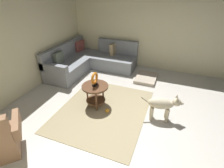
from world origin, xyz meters
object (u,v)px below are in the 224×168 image
torus_sculpture (95,79)px  sectional_couch (89,61)px  side_table (95,90)px  dog (163,105)px  dog_bed_mat (146,78)px  dog_toy_ball (107,110)px

torus_sculpture → sectional_couch: bearing=32.0°
side_table → dog: bearing=-88.0°
torus_sculpture → dog_bed_mat: (1.72, -0.86, -0.67)m
dog → dog_toy_ball: size_ratio=8.63×
torus_sculpture → dog_toy_ball: size_ratio=3.34×
torus_sculpture → dog_bed_mat: torus_sculpture is taller
dog → dog_toy_ball: (-0.21, 1.15, -0.33)m
torus_sculpture → dog_bed_mat: bearing=-26.5°
torus_sculpture → side_table: bearing=76.0°
dog → dog_toy_ball: 1.21m
dog_toy_ball → sectional_couch: bearing=37.2°
dog → dog_toy_ball: dog is taller
dog_bed_mat → side_table: bearing=153.5°
torus_sculpture → dog_toy_ball: (-0.15, -0.35, -0.66)m
sectional_couch → dog_toy_ball: (-1.88, -1.43, -0.24)m
side_table → dog_toy_ball: size_ratio=6.14×
side_table → dog_bed_mat: size_ratio=0.75×
sectional_couch → dog_bed_mat: bearing=-90.4°
side_table → dog_toy_ball: (-0.15, -0.35, -0.37)m
side_table → dog_bed_mat: (1.72, -0.86, -0.37)m
side_table → dog_bed_mat: side_table is taller
torus_sculpture → dog: size_ratio=0.39×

